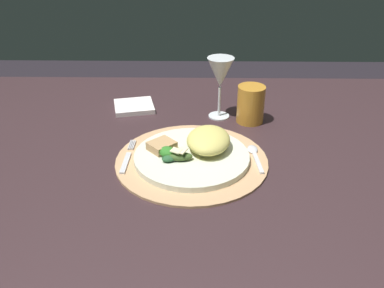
% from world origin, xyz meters
% --- Properties ---
extents(dining_table, '(1.50, 1.03, 0.74)m').
position_xyz_m(dining_table, '(0.00, 0.00, 0.63)').
color(dining_table, '#362428').
rests_on(dining_table, ground).
extents(placemat, '(0.36, 0.36, 0.01)m').
position_xyz_m(placemat, '(-0.04, -0.06, 0.75)').
color(placemat, tan).
rests_on(placemat, dining_table).
extents(dinner_plate, '(0.28, 0.28, 0.01)m').
position_xyz_m(dinner_plate, '(-0.04, -0.06, 0.76)').
color(dinner_plate, silver).
rests_on(dinner_plate, placemat).
extents(pasta_serving, '(0.12, 0.15, 0.05)m').
position_xyz_m(pasta_serving, '(-0.00, -0.03, 0.79)').
color(pasta_serving, '#DCCC69').
rests_on(pasta_serving, dinner_plate).
extents(salad_greens, '(0.09, 0.07, 0.03)m').
position_xyz_m(salad_greens, '(-0.08, -0.08, 0.77)').
color(salad_greens, '#3E6620').
rests_on(salad_greens, dinner_plate).
extents(bread_piece, '(0.08, 0.08, 0.02)m').
position_xyz_m(bread_piece, '(-0.11, -0.04, 0.77)').
color(bread_piece, tan).
rests_on(bread_piece, dinner_plate).
extents(fork, '(0.02, 0.16, 0.00)m').
position_xyz_m(fork, '(-0.19, -0.06, 0.75)').
color(fork, silver).
rests_on(fork, placemat).
extents(spoon, '(0.03, 0.13, 0.01)m').
position_xyz_m(spoon, '(0.11, -0.04, 0.75)').
color(spoon, silver).
rests_on(spoon, placemat).
extents(napkin, '(0.14, 0.13, 0.01)m').
position_xyz_m(napkin, '(-0.22, 0.24, 0.75)').
color(napkin, white).
rests_on(napkin, dining_table).
extents(wine_glass, '(0.08, 0.08, 0.18)m').
position_xyz_m(wine_glass, '(0.04, 0.19, 0.87)').
color(wine_glass, silver).
rests_on(wine_glass, dining_table).
extents(amber_tumbler, '(0.08, 0.08, 0.11)m').
position_xyz_m(amber_tumbler, '(0.12, 0.16, 0.80)').
color(amber_tumbler, orange).
rests_on(amber_tumbler, dining_table).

